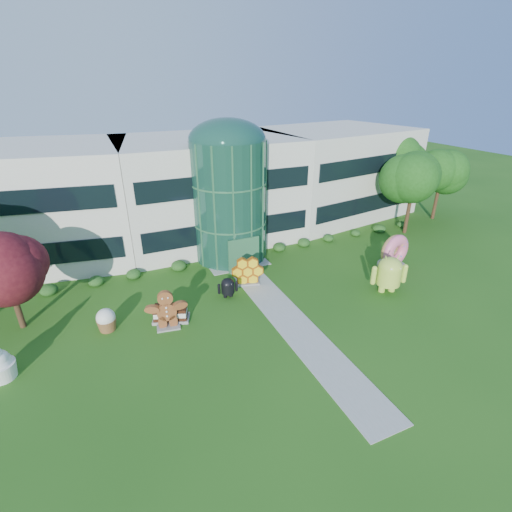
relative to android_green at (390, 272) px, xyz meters
name	(u,v)px	position (x,y,z in m)	size (l,w,h in m)	color
ground	(300,332)	(-8.25, -1.68, -1.57)	(140.00, 140.00, 0.00)	#215114
building	(208,188)	(-8.25, 16.32, 3.08)	(46.00, 15.00, 9.30)	beige
atrium	(229,202)	(-8.25, 10.32, 3.33)	(6.00, 6.00, 9.80)	#194738
walkway	(284,315)	(-8.25, 0.32, -1.55)	(2.40, 20.00, 0.04)	#9E9E93
tree_red	(10,285)	(-23.75, 5.82, 1.43)	(4.00, 4.00, 6.00)	#3F0C14
trees_backdrop	(225,207)	(-8.25, 11.32, 2.63)	(52.00, 8.00, 8.40)	#1B4B12
android_green	(390,272)	(0.00, 0.00, 0.00)	(2.78, 1.85, 3.15)	#B6D644
android_black	(228,286)	(-10.84, 3.97, -0.72)	(1.51, 1.01, 1.71)	black
donut	(394,251)	(3.07, 2.88, -0.12)	(2.79, 1.34, 2.91)	#E15578
gingerbread	(166,309)	(-15.48, 2.09, -0.27)	(2.83, 1.09, 2.61)	brown
ice_cream_sandwich	(171,313)	(-15.14, 2.77, -1.07)	(2.26, 1.13, 1.01)	black
honeycomb	(247,272)	(-8.85, 5.10, -0.58)	(2.53, 0.90, 1.99)	yellow
cupcake	(106,320)	(-18.94, 3.35, -0.84)	(1.22, 1.22, 1.46)	white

